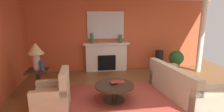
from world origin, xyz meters
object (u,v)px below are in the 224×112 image
object	(u,v)px
armchair_near_window	(53,97)
potted_plant	(176,59)
vase_mantel_left	(92,38)
mantel_mirror	(106,25)
fireplace	(106,58)
vase_mantel_right	(120,39)
vase_on_side_table	(42,66)
side_table	(38,80)
vase_tall_corner	(159,60)
table_lamp	(36,51)
sofa	(180,85)
coffee_table	(114,89)

from	to	relation	value
armchair_near_window	potted_plant	distance (m)	4.81
vase_mantel_left	mantel_mirror	bearing A→B (deg)	17.18
fireplace	armchair_near_window	world-z (taller)	fireplace
vase_mantel_right	vase_on_side_table	world-z (taller)	vase_mantel_right
vase_mantel_right	fireplace	bearing A→B (deg)	174.89
armchair_near_window	vase_mantel_left	bearing A→B (deg)	68.81
side_table	vase_tall_corner	world-z (taller)	vase_tall_corner
armchair_near_window	table_lamp	size ratio (longest dim) A/B	1.27
vase_tall_corner	sofa	bearing A→B (deg)	-98.67
vase_on_side_table	vase_mantel_left	world-z (taller)	vase_mantel_left
mantel_mirror	vase_tall_corner	distance (m)	2.52
sofa	armchair_near_window	world-z (taller)	armchair_near_window
fireplace	sofa	size ratio (longest dim) A/B	0.82
fireplace	vase_mantel_left	distance (m)	0.96
coffee_table	armchair_near_window	bearing A→B (deg)	-173.93
vase_mantel_left	vase_on_side_table	bearing A→B (deg)	-127.15
side_table	sofa	bearing A→B (deg)	-10.85
armchair_near_window	vase_mantel_right	size ratio (longest dim) A/B	3.05
sofa	table_lamp	bearing A→B (deg)	169.15
potted_plant	coffee_table	bearing A→B (deg)	-143.60
sofa	vase_tall_corner	size ratio (longest dim) A/B	2.69
mantel_mirror	vase_on_side_table	bearing A→B (deg)	-133.85
vase_tall_corner	potted_plant	xyz separation A→B (m)	(0.60, -0.25, 0.09)
table_lamp	vase_tall_corner	distance (m)	4.55
mantel_mirror	vase_mantel_left	xyz separation A→B (m)	(-0.55, -0.17, -0.47)
fireplace	sofa	bearing A→B (deg)	-56.24
coffee_table	potted_plant	bearing A→B (deg)	36.40
coffee_table	side_table	xyz separation A→B (m)	(-2.02, 0.77, 0.06)
sofa	coffee_table	distance (m)	1.85
armchair_near_window	table_lamp	distance (m)	1.41
fireplace	sofa	world-z (taller)	fireplace
sofa	vase_mantel_left	world-z (taller)	vase_mantel_left
fireplace	vase_mantel_right	bearing A→B (deg)	-5.11
fireplace	vase_mantel_right	world-z (taller)	vase_mantel_right
fireplace	coffee_table	bearing A→B (deg)	-92.73
mantel_mirror	side_table	size ratio (longest dim) A/B	2.02
coffee_table	vase_mantel_left	world-z (taller)	vase_mantel_left
coffee_table	vase_on_side_table	xyz separation A→B (m)	(-1.87, 0.65, 0.51)
mantel_mirror	potted_plant	size ratio (longest dim) A/B	1.70
coffee_table	potted_plant	xyz separation A→B (m)	(2.79, 2.06, 0.16)
fireplace	table_lamp	xyz separation A→B (m)	(-2.14, -1.83, 0.69)
table_lamp	potted_plant	bearing A→B (deg)	14.95
armchair_near_window	vase_on_side_table	size ratio (longest dim) A/B	3.33
side_table	vase_mantel_right	xyz separation A→B (m)	(2.69, 1.78, 0.88)
table_lamp	vase_on_side_table	world-z (taller)	table_lamp
vase_mantel_left	table_lamp	bearing A→B (deg)	-131.76
sofa	coffee_table	bearing A→B (deg)	-178.98
mantel_mirror	sofa	bearing A→B (deg)	-57.44
fireplace	vase_on_side_table	distance (m)	2.81
sofa	vase_mantel_left	size ratio (longest dim) A/B	5.64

